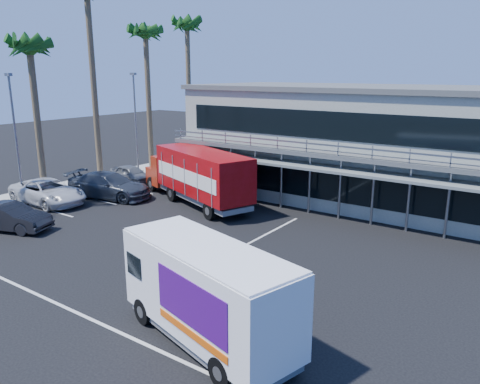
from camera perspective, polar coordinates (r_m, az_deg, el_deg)
The scene contains 15 objects.
ground at distance 21.98m, azimuth -7.88°, elevation -7.52°, with size 120.00×120.00×0.00m, color black.
building at distance 32.04m, azimuth 14.62°, elevation 5.90°, with size 22.40×12.00×7.30m.
curb_strip at distance 36.62m, azimuth -18.83°, elevation 0.92°, with size 3.00×32.00×0.16m, color #A5A399.
palm_c at distance 33.99m, azimuth -24.21°, elevation 15.01°, with size 2.80×2.80×10.75m.
palm_d at distance 37.36m, azimuth -18.09°, elevation 20.93°, with size 2.80×2.80×14.75m.
palm_e at distance 40.05m, azimuth -11.42°, elevation 17.64°, with size 2.80×2.80×12.25m.
palm_f at distance 44.37m, azimuth -6.46°, elevation 18.65°, with size 2.80×2.80×13.25m.
light_pole_near at distance 32.56m, azimuth -25.72°, elevation 6.58°, with size 0.50×0.25×8.09m.
light_pole_far at distance 38.42m, azimuth -12.61°, elevation 8.65°, with size 0.50×0.25×8.09m.
red_truck at distance 29.52m, azimuth -5.24°, elevation 2.14°, with size 10.45×5.85×3.46m.
white_van at distance 14.53m, azimuth -3.98°, elevation -12.18°, with size 6.82×3.83×3.16m.
parked_car_b at distance 27.58m, azimuth -26.28°, elevation -2.75°, with size 1.53×4.38×1.44m, color black.
parked_car_c at distance 32.12m, azimuth -22.38°, elevation 0.04°, with size 2.57×5.56×1.55m, color silver.
parked_car_d at distance 32.22m, azimuth -15.66°, elevation 0.78°, with size 2.37×5.83×1.69m, color #2E333D.
parked_car_e at distance 36.26m, azimuth -13.09°, elevation 2.14°, with size 1.57×3.89×1.33m, color slate.
Camera 1 is at (14.03, -14.81, 8.19)m, focal length 35.00 mm.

